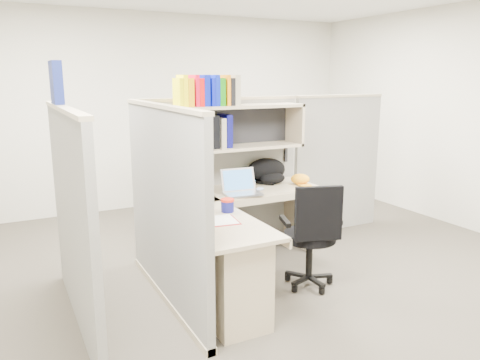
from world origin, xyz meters
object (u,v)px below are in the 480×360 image
task_chair (311,251)px  snack_canister (227,205)px  laptop (243,182)px  backpack (269,171)px  desk (236,253)px

task_chair → snack_canister: bearing=160.4°
laptop → snack_canister: size_ratio=3.03×
backpack → task_chair: size_ratio=0.45×
laptop → desk: bearing=-115.9°
desk → task_chair: 0.72m
desk → backpack: backpack is taller
backpack → task_chair: 1.17m
desk → task_chair: bearing=-3.4°
desk → snack_canister: snack_canister is taller
snack_canister → task_chair: bearing=-19.6°
backpack → snack_canister: (-0.87, -0.79, -0.07)m
desk → laptop: size_ratio=5.09×
snack_canister → backpack: bearing=42.2°
laptop → task_chair: size_ratio=0.36×
snack_canister → task_chair: 0.86m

